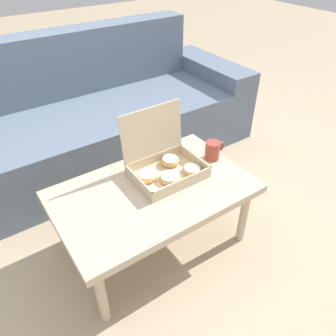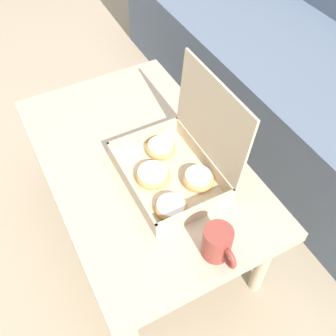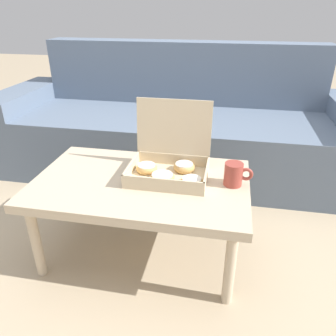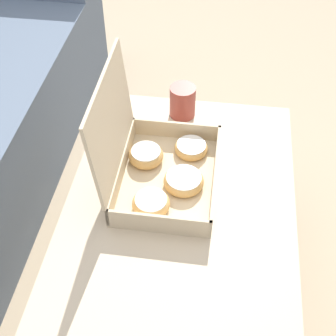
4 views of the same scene
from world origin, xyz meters
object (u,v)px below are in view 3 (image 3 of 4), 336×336
object	(u,v)px
coffee_table	(141,188)
pastry_box	(170,164)
coffee_mug	(234,174)
couch	(177,129)

from	to	relation	value
coffee_table	pastry_box	bearing A→B (deg)	30.83
coffee_table	pastry_box	xyz separation A→B (m)	(0.12, 0.07, 0.10)
pastry_box	coffee_mug	world-z (taller)	pastry_box
couch	coffee_table	bearing A→B (deg)	-90.00
pastry_box	coffee_table	bearing A→B (deg)	-149.17
couch	coffee_mug	size ratio (longest dim) A/B	20.66
coffee_table	coffee_mug	distance (m)	0.41
coffee_table	coffee_mug	size ratio (longest dim) A/B	7.77
pastry_box	couch	bearing A→B (deg)	97.45
coffee_table	pastry_box	distance (m)	0.17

